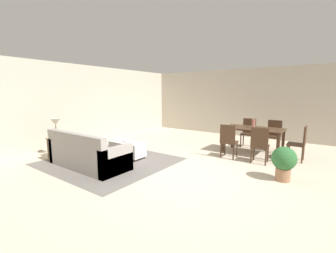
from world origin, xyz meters
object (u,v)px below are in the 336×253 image
(dining_chair_far_right, at_px, (274,133))
(dining_chair_head_east, at_px, (300,141))
(side_table, at_px, (57,142))
(book_on_ottoman, at_px, (128,141))
(potted_plant, at_px, (284,161))
(couch, at_px, (87,155))
(ottoman_table, at_px, (127,149))
(table_lamp, at_px, (55,123))
(dining_chair_far_left, at_px, (248,131))
(dining_chair_near_right, at_px, (260,143))
(dining_table, at_px, (253,131))
(dining_chair_near_left, at_px, (228,139))
(vase_centerpiece, at_px, (253,124))

(dining_chair_far_right, bearing_deg, dining_chair_head_east, -47.21)
(dining_chair_head_east, bearing_deg, side_table, -147.11)
(book_on_ottoman, bearing_deg, potted_plant, 9.67)
(couch, bearing_deg, book_on_ottoman, 80.91)
(dining_chair_far_right, bearing_deg, book_on_ottoman, -134.27)
(couch, relative_size, dining_chair_far_right, 2.26)
(dining_chair_head_east, bearing_deg, ottoman_table, -148.66)
(dining_chair_head_east, xyz_separation_m, book_on_ottoman, (-3.85, -2.32, -0.08))
(couch, distance_m, table_lamp, 1.49)
(dining_chair_far_left, relative_size, potted_plant, 1.32)
(dining_chair_near_right, height_order, dining_chair_far_right, same)
(dining_chair_near_right, relative_size, dining_chair_far_right, 1.00)
(couch, relative_size, side_table, 3.78)
(dining_chair_near_right, bearing_deg, dining_chair_head_east, 45.94)
(dining_table, relative_size, dining_chair_near_left, 1.73)
(side_table, bearing_deg, dining_table, 39.90)
(couch, bearing_deg, vase_centerpiece, 50.75)
(ottoman_table, xyz_separation_m, dining_table, (2.67, 2.38, 0.42))
(ottoman_table, bearing_deg, book_on_ottoman, 97.20)
(dining_chair_near_left, height_order, dining_chair_far_left, same)
(side_table, bearing_deg, table_lamp, 180.00)
(dining_chair_near_right, height_order, potted_plant, dining_chair_near_right)
(potted_plant, bearing_deg, book_on_ottoman, -170.33)
(couch, xyz_separation_m, dining_chair_near_right, (3.25, 2.65, 0.23))
(side_table, xyz_separation_m, vase_centerpiece, (4.19, 3.51, 0.45))
(book_on_ottoman, height_order, potted_plant, potted_plant)
(ottoman_table, xyz_separation_m, book_on_ottoman, (-0.00, 0.03, 0.20))
(dining_chair_far_right, xyz_separation_m, dining_chair_head_east, (0.78, -0.84, 0.00))
(couch, distance_m, side_table, 1.34)
(table_lamp, bearing_deg, couch, 0.51)
(dining_chair_head_east, bearing_deg, table_lamp, -147.11)
(table_lamp, xyz_separation_m, dining_table, (4.19, 3.51, -0.29))
(dining_table, relative_size, dining_chair_far_right, 1.73)
(dining_chair_head_east, bearing_deg, dining_table, 178.51)
(vase_centerpiece, bearing_deg, ottoman_table, -138.33)
(couch, height_order, potted_plant, couch)
(ottoman_table, relative_size, dining_chair_head_east, 1.10)
(dining_chair_near_right, height_order, dining_chair_head_east, same)
(ottoman_table, xyz_separation_m, dining_chair_near_left, (2.26, 1.53, 0.28))
(side_table, distance_m, potted_plant, 5.56)
(vase_centerpiece, bearing_deg, dining_table, 31.75)
(ottoman_table, distance_m, book_on_ottoman, 0.20)
(side_table, height_order, dining_chair_far_left, dining_chair_far_left)
(couch, relative_size, potted_plant, 2.98)
(ottoman_table, relative_size, dining_chair_far_right, 1.10)
(side_table, relative_size, vase_centerpiece, 2.27)
(side_table, relative_size, dining_chair_head_east, 0.60)
(ottoman_table, bearing_deg, side_table, -143.43)
(dining_chair_far_left, bearing_deg, ottoman_table, -125.58)
(dining_chair_near_left, xyz_separation_m, vase_centerpiece, (0.40, 0.84, 0.36))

